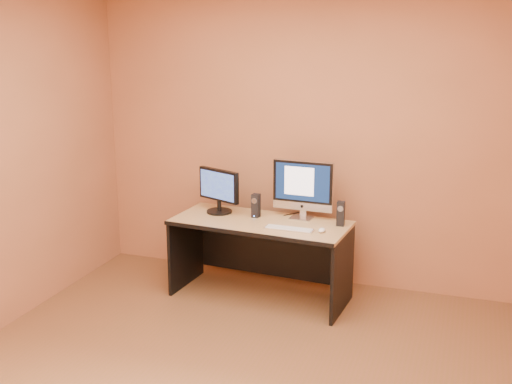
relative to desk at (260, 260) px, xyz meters
The scene contains 10 objects.
walls 1.77m from the desk, 77.22° to the right, with size 4.00×4.00×2.60m, color #AA6844, non-canonical shape.
desk is the anchor object (origin of this frame).
imac 0.68m from the desk, 32.69° to the left, with size 0.52×0.19×0.50m, color #AFAFB3, non-canonical shape.
second_monitor 0.68m from the desk, 162.94° to the left, with size 0.43×0.22×0.38m, color black, non-canonical shape.
speaker_left 0.45m from the desk, 125.30° to the left, with size 0.06×0.07×0.20m, color black, non-canonical shape.
speaker_right 0.79m from the desk, ahead, with size 0.06×0.07×0.20m, color black, non-canonical shape.
keyboard 0.47m from the desk, 26.01° to the right, with size 0.39×0.10×0.02m, color silver.
mouse 0.66m from the desk, 11.48° to the right, with size 0.05×0.09×0.03m, color white.
cable_a 0.54m from the desk, 41.17° to the left, with size 0.01×0.01×0.20m, color black.
cable_b 0.48m from the desk, 55.71° to the left, with size 0.01×0.01×0.16m, color black.
Camera 1 is at (1.27, -3.33, 2.24)m, focal length 45.00 mm.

